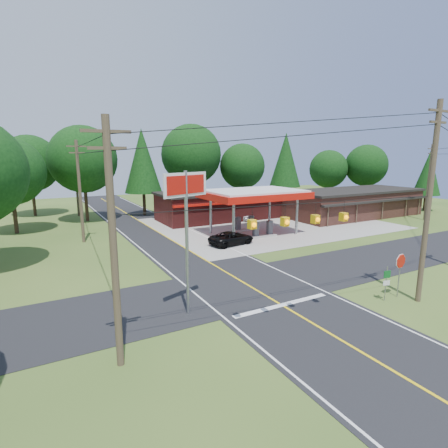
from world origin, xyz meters
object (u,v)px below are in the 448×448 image
gas_canopy (254,195)px  sedan_car (239,215)px  suv_car (232,238)px  big_stop_sign (186,208)px  octagonal_stop_sign (400,264)px

gas_canopy → sedan_car: bearing=69.4°
sedan_car → suv_car: bearing=-144.2°
sedan_car → big_stop_sign: (-17.18, -23.01, 5.24)m
octagonal_stop_sign → sedan_car: bearing=79.5°
big_stop_sign → gas_canopy: bearing=46.6°
sedan_car → octagonal_stop_sign: octagonal_stop_sign is taller
sedan_car → big_stop_sign: 29.19m
sedan_car → big_stop_sign: bearing=-146.7°
big_stop_sign → octagonal_stop_sign: bearing=-18.2°
gas_canopy → suv_car: 6.51m
suv_car → big_stop_sign: bearing=132.1°
big_stop_sign → sedan_car: bearing=53.3°
sedan_car → octagonal_stop_sign: (-5.00, -27.01, 1.42)m
suv_car → big_stop_sign: size_ratio=0.59×
gas_canopy → suv_car: size_ratio=2.30×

